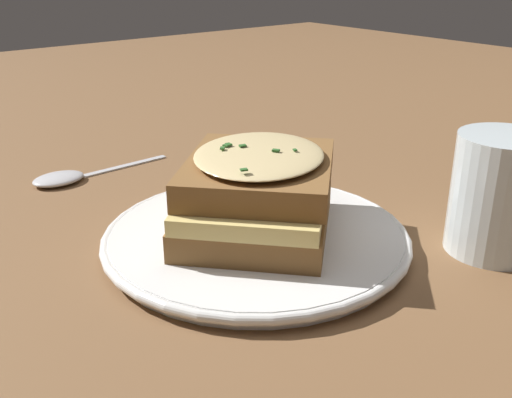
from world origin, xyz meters
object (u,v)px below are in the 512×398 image
at_px(dinner_plate, 256,237).
at_px(sandwich, 257,193).
at_px(spoon, 67,177).
at_px(water_glass, 499,195).

bearing_deg(dinner_plate, sandwich, -69.45).
xyz_separation_m(sandwich, spoon, (0.25, 0.06, -0.04)).
xyz_separation_m(sandwich, water_glass, (-0.13, -0.15, 0.00)).
xyz_separation_m(dinner_plate, spoon, (0.25, 0.06, -0.00)).
height_order(dinner_plate, water_glass, water_glass).
bearing_deg(spoon, water_glass, -152.61).
distance_m(sandwich, spoon, 0.26).
xyz_separation_m(dinner_plate, water_glass, (-0.13, -0.15, 0.04)).
relative_size(water_glass, spoon, 0.62).
xyz_separation_m(dinner_plate, sandwich, (0.00, -0.00, 0.04)).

